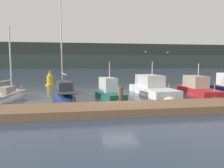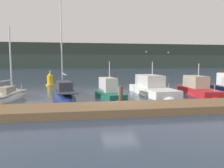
% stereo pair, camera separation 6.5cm
% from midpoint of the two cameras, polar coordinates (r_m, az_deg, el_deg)
% --- Properties ---
extents(ground_plane, '(400.00, 400.00, 0.00)m').
position_cam_midpoint_polar(ground_plane, '(15.51, 2.13, -5.64)').
color(ground_plane, '#2D3D51').
extents(dock, '(40.67, 2.80, 0.45)m').
position_cam_midpoint_polar(dock, '(13.52, 3.85, -6.38)').
color(dock, brown).
rests_on(dock, ground).
extents(mooring_pile_2, '(0.28, 0.28, 1.43)m').
position_cam_midpoint_polar(mooring_pile_2, '(15.01, 2.43, -3.26)').
color(mooring_pile_2, '#4C3D2D').
rests_on(mooring_pile_2, ground).
extents(sailboat_berth_3, '(2.25, 5.37, 6.87)m').
position_cam_midpoint_polar(sailboat_berth_3, '(20.02, -25.05, -3.36)').
color(sailboat_berth_3, white).
rests_on(sailboat_berth_3, ground).
extents(sailboat_berth_4, '(3.07, 8.24, 12.35)m').
position_cam_midpoint_polar(sailboat_berth_4, '(19.73, -12.48, -2.79)').
color(sailboat_berth_4, navy).
rests_on(sailboat_berth_4, ground).
extents(motorboat_berth_5, '(2.36, 4.88, 3.74)m').
position_cam_midpoint_polar(motorboat_berth_5, '(18.33, -0.53, -3.03)').
color(motorboat_berth_5, '#195647').
rests_on(motorboat_berth_5, ground).
extents(motorboat_berth_6, '(3.24, 7.53, 3.73)m').
position_cam_midpoint_polar(motorboat_berth_6, '(21.27, 10.52, -1.86)').
color(motorboat_berth_6, white).
rests_on(motorboat_berth_6, ground).
extents(motorboat_berth_7, '(2.55, 6.66, 3.41)m').
position_cam_midpoint_polar(motorboat_berth_7, '(22.54, 21.59, -1.68)').
color(motorboat_berth_7, red).
rests_on(motorboat_berth_7, ground).
extents(channel_buoy, '(1.18, 1.18, 1.95)m').
position_cam_midpoint_polar(channel_buoy, '(29.74, -15.78, 1.01)').
color(channel_buoy, gold).
rests_on(channel_buoy, ground).
extents(hillside_backdrop, '(240.00, 23.00, 12.95)m').
position_cam_midpoint_polar(hillside_backdrop, '(121.00, -5.86, 7.07)').
color(hillside_backdrop, '#28332D').
rests_on(hillside_backdrop, ground).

